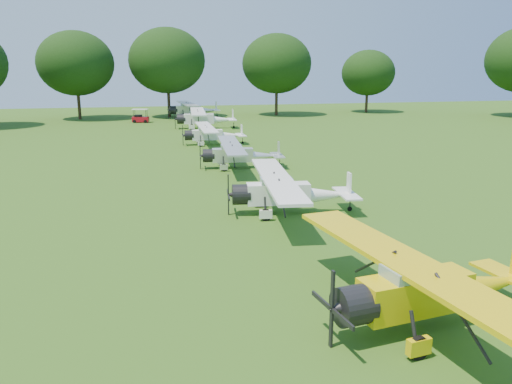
# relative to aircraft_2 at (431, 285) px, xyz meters

# --- Properties ---
(ground) EXTENTS (160.00, 160.00, 0.00)m
(ground) POSITION_rel_aircraft_2_xyz_m (-0.34, 7.97, -1.22)
(ground) COLOR #315A16
(ground) RESTS_ON ground
(tree_belt) EXTENTS (137.36, 130.27, 14.52)m
(tree_belt) POSITION_rel_aircraft_2_xyz_m (3.23, 8.13, 6.81)
(tree_belt) COLOR #331E13
(tree_belt) RESTS_ON ground
(aircraft_2) EXTENTS (6.68, 10.60, 2.08)m
(aircraft_2) POSITION_rel_aircraft_2_xyz_m (0.00, 0.00, 0.00)
(aircraft_2) COLOR #DABE09
(aircraft_2) RESTS_ON ground
(aircraft_3) EXTENTS (6.43, 10.21, 2.00)m
(aircraft_3) POSITION_rel_aircraft_2_xyz_m (-0.45, 11.59, -0.04)
(aircraft_3) COLOR white
(aircraft_3) RESTS_ON ground
(aircraft_4) EXTENTS (6.06, 9.64, 1.89)m
(aircraft_4) POSITION_rel_aircraft_2_xyz_m (-0.42, 23.53, -0.11)
(aircraft_4) COLOR white
(aircraft_4) RESTS_ON ground
(aircraft_5) EXTENTS (5.94, 9.45, 1.86)m
(aircraft_5) POSITION_rel_aircraft_2_xyz_m (-0.55, 35.39, -0.13)
(aircraft_5) COLOR white
(aircraft_5) RESTS_ON ground
(aircraft_6) EXTENTS (7.39, 11.77, 2.31)m
(aircraft_6) POSITION_rel_aircraft_2_xyz_m (0.49, 48.81, 0.13)
(aircraft_6) COLOR white
(aircraft_6) RESTS_ON ground
(aircraft_7) EXTENTS (7.54, 12.00, 2.36)m
(aircraft_7) POSITION_rel_aircraft_2_xyz_m (0.71, 62.80, 0.17)
(aircraft_7) COLOR white
(aircraft_7) RESTS_ON ground
(golf_cart) EXTENTS (2.30, 1.67, 1.79)m
(golf_cart) POSITION_rel_aircraft_2_xyz_m (-6.80, 57.63, -0.62)
(golf_cart) COLOR #B00C19
(golf_cart) RESTS_ON ground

